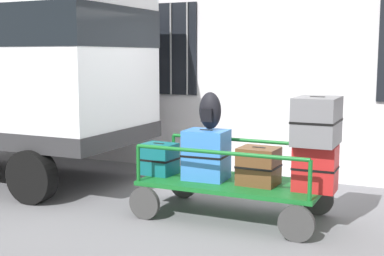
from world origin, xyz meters
TOP-DOWN VIEW (x-y plane):
  - ground_plane at (0.00, 0.00)m, footprint 40.00×40.00m
  - building_wall at (0.00, 2.23)m, footprint 12.00×0.38m
  - van at (-3.66, 0.34)m, footprint 4.35×2.15m
  - luggage_cart at (0.27, -0.11)m, footprint 2.17×1.09m
  - cart_railing at (0.27, -0.11)m, footprint 2.06×0.96m
  - suitcase_left_bottom at (-0.70, -0.14)m, footprint 0.44×0.38m
  - suitcase_midleft_bottom at (-0.06, -0.14)m, footprint 0.52×0.43m
  - suitcase_center_bottom at (0.59, -0.13)m, footprint 0.46×0.40m
  - suitcase_midright_bottom at (1.23, -0.14)m, footprint 0.47×0.34m
  - suitcase_midright_middle at (1.23, -0.14)m, footprint 0.46×0.60m
  - backpack at (-0.04, -0.09)m, footprint 0.27×0.22m

SIDE VIEW (x-z plane):
  - ground_plane at x=0.00m, z-range 0.00..0.00m
  - luggage_cart at x=0.27m, z-range 0.14..0.57m
  - suitcase_left_bottom at x=-0.70m, z-range 0.43..0.82m
  - suitcase_center_bottom at x=0.59m, z-range 0.43..0.86m
  - suitcase_midright_bottom at x=1.23m, z-range 0.43..0.94m
  - suitcase_midleft_bottom at x=-0.06m, z-range 0.43..1.03m
  - cart_railing at x=0.27m, z-range 0.57..1.01m
  - suitcase_midright_middle at x=1.23m, z-range 0.94..1.46m
  - backpack at x=-0.04m, z-range 1.03..1.47m
  - van at x=-3.66m, z-range 0.32..3.23m
  - building_wall at x=0.00m, z-range 0.00..5.00m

